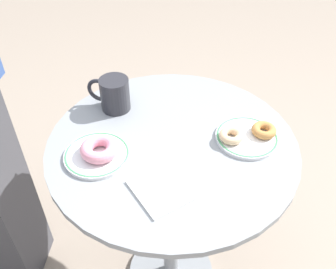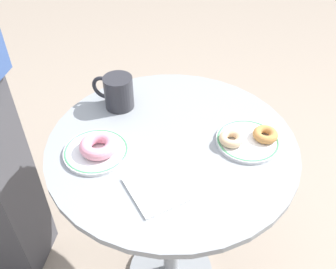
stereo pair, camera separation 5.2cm
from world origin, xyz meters
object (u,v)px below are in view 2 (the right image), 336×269
plate_right (248,141)px  donut_pink_frosted (99,146)px  plate_left (96,151)px  cafe_table (172,190)px  coffee_mug (118,92)px  donut_glazed (232,138)px  donut_old_fashioned (265,134)px  paper_napkin (155,189)px

plate_right → donut_pink_frosted: size_ratio=1.72×
plate_left → donut_pink_frosted: size_ratio=1.73×
cafe_table → donut_pink_frosted: (-0.20, -0.02, 0.23)m
plate_left → coffee_mug: 0.22m
cafe_table → donut_pink_frosted: size_ratio=7.14×
cafe_table → donut_glazed: bearing=-10.2°
donut_old_fashioned → coffee_mug: (-0.39, 0.21, 0.03)m
plate_right → paper_napkin: bearing=-152.2°
plate_right → coffee_mug: 0.41m
paper_napkin → donut_pink_frosted: bearing=133.2°
donut_glazed → donut_old_fashioned: bearing=3.2°
donut_pink_frosted → donut_glazed: (0.35, -0.01, -0.00)m
cafe_table → paper_napkin: (-0.06, -0.17, 0.21)m
paper_napkin → plate_left: bearing=134.6°
plate_left → paper_napkin: 0.20m
cafe_table → paper_napkin: paper_napkin is taller
plate_right → donut_old_fashioned: (0.05, 0.00, 0.02)m
coffee_mug → plate_right: bearing=-31.0°
donut_pink_frosted → donut_old_fashioned: (0.45, -0.00, -0.00)m
donut_pink_frosted → coffee_mug: 0.21m
donut_pink_frosted → paper_napkin: size_ratio=0.73×
plate_left → plate_right: (0.41, -0.01, -0.00)m
plate_left → donut_old_fashioned: 0.46m
cafe_table → donut_old_fashioned: size_ratio=10.57×
donut_glazed → paper_napkin: size_ratio=0.50×
cafe_table → paper_napkin: size_ratio=5.24×
plate_left → paper_napkin: plate_left is taller
paper_napkin → coffee_mug: bearing=103.1°
plate_right → donut_pink_frosted: donut_pink_frosted is taller
donut_pink_frosted → coffee_mug: size_ratio=0.80×
coffee_mug → plate_left: bearing=-107.1°
plate_right → coffee_mug: bearing=149.0°
coffee_mug → donut_glazed: bearing=-35.3°
coffee_mug → donut_old_fashioned: bearing=-27.6°
donut_old_fashioned → donut_glazed: (-0.10, -0.01, 0.00)m
plate_right → donut_pink_frosted: (-0.40, 0.00, 0.02)m
donut_glazed → plate_left: bearing=178.6°
cafe_table → donut_glazed: (0.16, -0.03, 0.23)m
plate_left → donut_old_fashioned: size_ratio=2.56×
plate_right → plate_left: bearing=179.3°
coffee_mug → cafe_table: bearing=-52.2°
paper_napkin → donut_old_fashioned: bearing=24.4°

